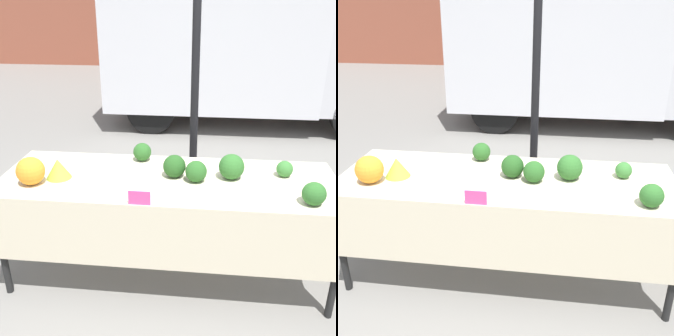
% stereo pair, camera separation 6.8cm
% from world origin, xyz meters
% --- Properties ---
extents(ground_plane, '(40.00, 40.00, 0.00)m').
position_xyz_m(ground_plane, '(0.00, 0.00, 0.00)').
color(ground_plane, gray).
extents(tent_pole, '(0.07, 0.07, 2.79)m').
position_xyz_m(tent_pole, '(0.14, 0.86, 1.40)').
color(tent_pole, black).
rests_on(tent_pole, ground_plane).
extents(parked_truck, '(4.71, 2.23, 2.37)m').
position_xyz_m(parked_truck, '(0.80, 4.35, 1.26)').
color(parked_truck, silver).
rests_on(parked_truck, ground_plane).
extents(market_table, '(2.40, 0.83, 0.82)m').
position_xyz_m(market_table, '(0.00, -0.07, 0.73)').
color(market_table, beige).
rests_on(market_table, ground_plane).
extents(orange_cauliflower, '(0.19, 0.19, 0.19)m').
position_xyz_m(orange_cauliflower, '(-0.92, -0.19, 0.92)').
color(orange_cauliflower, orange).
rests_on(orange_cauliflower, market_table).
extents(romanesco_head, '(0.18, 0.18, 0.14)m').
position_xyz_m(romanesco_head, '(-0.77, -0.07, 0.89)').
color(romanesco_head, '#93B238').
rests_on(romanesco_head, market_table).
extents(broccoli_head_0, '(0.14, 0.14, 0.14)m').
position_xyz_m(broccoli_head_0, '(-0.24, 0.31, 0.89)').
color(broccoli_head_0, '#285B23').
rests_on(broccoli_head_0, market_table).
extents(broccoli_head_1, '(0.12, 0.12, 0.12)m').
position_xyz_m(broccoli_head_1, '(0.83, 0.12, 0.88)').
color(broccoli_head_1, '#387533').
rests_on(broccoli_head_1, market_table).
extents(broccoli_head_2, '(0.15, 0.15, 0.15)m').
position_xyz_m(broccoli_head_2, '(0.20, -0.03, 0.89)').
color(broccoli_head_2, '#285B23').
rests_on(broccoli_head_2, market_table).
extents(broccoli_head_3, '(0.18, 0.18, 0.18)m').
position_xyz_m(broccoli_head_3, '(0.44, 0.05, 0.91)').
color(broccoli_head_3, '#2D6628').
rests_on(broccoli_head_3, market_table).
extents(broccoli_head_4, '(0.15, 0.15, 0.15)m').
position_xyz_m(broccoli_head_4, '(0.94, -0.28, 0.89)').
color(broccoli_head_4, '#2D6628').
rests_on(broccoli_head_4, market_table).
extents(broccoli_head_5, '(0.16, 0.16, 0.16)m').
position_xyz_m(broccoli_head_5, '(0.04, 0.03, 0.90)').
color(broccoli_head_5, '#23511E').
rests_on(broccoli_head_5, market_table).
extents(price_sign, '(0.14, 0.01, 0.09)m').
position_xyz_m(price_sign, '(-0.13, -0.40, 0.87)').
color(price_sign, '#EF4793').
rests_on(price_sign, market_table).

